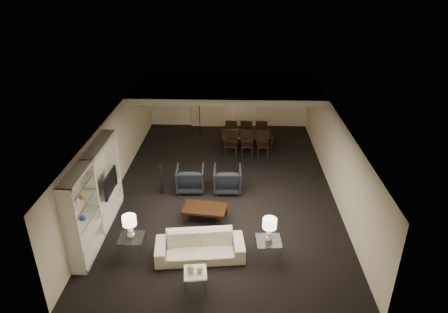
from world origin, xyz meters
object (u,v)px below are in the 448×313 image
marble_table (196,280)px  side_table_left (132,246)px  television (107,183)px  table_lamp_left (130,227)px  chair_nm (247,144)px  sofa (200,247)px  coffee_table (205,214)px  dining_table (247,142)px  chair_nr (263,145)px  floor_lamp (200,116)px  floor_speaker (161,179)px  vase_amber (82,196)px  chair_fm (247,131)px  chair_fl (232,131)px  armchair_right (227,179)px  chair_nl (231,144)px  chair_fr (261,131)px  pendant_light (235,98)px  table_lamp_right (269,230)px  armchair_left (190,179)px  vase_blue (82,217)px  side_table_right (268,249)px

marble_table → side_table_left: bearing=147.1°
marble_table → television: bearing=133.9°
table_lamp_left → chair_nm: bearing=62.8°
sofa → coffee_table: (0.00, 1.60, -0.11)m
dining_table → chair_nr: chair_nr is taller
table_lamp_left → floor_lamp: floor_lamp is taller
floor_speaker → dining_table: bearing=30.4°
vase_amber → chair_fm: size_ratio=0.16×
coffee_table → chair_fl: (0.68, 5.50, 0.30)m
table_lamp_left → armchair_right: bearing=55.1°
dining_table → television: bearing=-139.2°
dining_table → chair_fl: 0.90m
chair_nl → chair_fr: size_ratio=1.00×
vase_amber → chair_fl: vase_amber is taller
pendant_light → chair_fl: bearing=153.4°
table_lamp_right → floor_lamp: (-2.42, 8.12, -0.10)m
marble_table → dining_table: 7.66m
chair_nr → chair_fm: size_ratio=1.00×
armchair_left → television: bearing=31.2°
armchair_right → floor_speaker: 2.11m
chair_nr → armchair_right: bearing=-118.3°
table_lamp_left → vase_blue: bearing=-179.3°
armchair_right → chair_fl: (0.08, 3.80, 0.11)m
side_table_right → floor_lamp: floor_lamp is taller
armchair_left → marble_table: size_ratio=1.79×
table_lamp_left → chair_nl: (2.38, 5.80, -0.36)m
marble_table → vase_blue: bearing=159.0°
armchair_left → chair_nr: chair_nr is taller
side_table_left → chair_fl: size_ratio=0.58×
pendant_light → armchair_left: 4.27m
table_lamp_left → table_lamp_right: (3.40, 0.00, 0.00)m
side_table_right → floor_speaker: (-3.20, 3.05, 0.22)m
television → dining_table: (4.08, 4.64, -0.71)m
side_table_right → chair_fr: size_ratio=0.58×
table_lamp_left → floor_speaker: bearing=86.2°
chair_fm → armchair_right: bearing=86.3°
chair_nl → chair_nr: (1.20, 0.00, 0.00)m
sofa → side_table_right: bearing=-6.7°
vase_amber → chair_fm: (4.11, 6.94, -1.12)m
chair_fr → armchair_left: bearing=62.5°
sofa → armchair_right: 3.36m
table_lamp_right → chair_fl: table_lamp_right is taller
chair_nr → side_table_right: bearing=-93.0°
side_table_left → floor_speaker: size_ratio=0.60×
television → chair_nr: size_ratio=1.03×
table_lamp_left → chair_nl: size_ratio=0.60×
table_lamp_left → chair_fm: table_lamp_left is taller
pendant_light → sofa: size_ratio=0.24×
side_table_right → vase_blue: size_ratio=3.33×
pendant_light → table_lamp_left: pendant_light is taller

